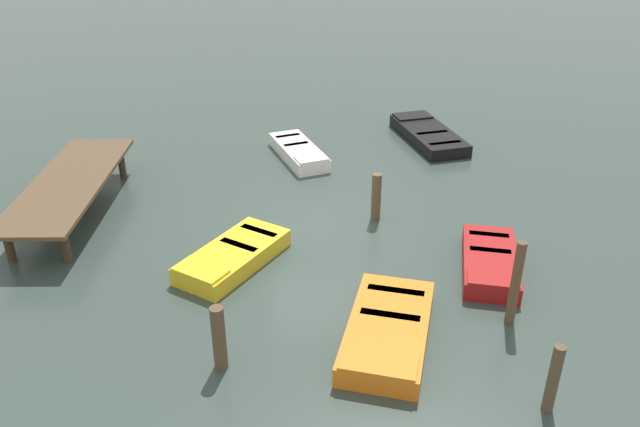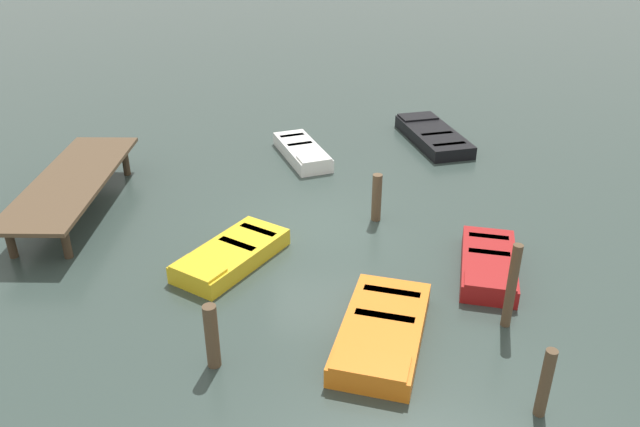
{
  "view_description": "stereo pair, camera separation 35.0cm",
  "coord_description": "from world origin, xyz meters",
  "px_view_note": "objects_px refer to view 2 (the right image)",
  "views": [
    {
      "loc": [
        -13.94,
        0.14,
        7.68
      ],
      "look_at": [
        0.0,
        0.0,
        0.35
      ],
      "focal_mm": 35.28,
      "sensor_mm": 36.0,
      "label": 1
    },
    {
      "loc": [
        -13.93,
        -0.21,
        7.68
      ],
      "look_at": [
        0.0,
        0.0,
        0.35
      ],
      "focal_mm": 35.28,
      "sensor_mm": 36.0,
      "label": 2
    }
  ],
  "objects_px": {
    "dock_segment": "(72,182)",
    "mooring_piling_mid_left": "(545,383)",
    "mooring_piling_far_right": "(212,336)",
    "rowboat_white": "(302,152)",
    "rowboat_yellow": "(231,255)",
    "rowboat_orange": "(382,332)",
    "rowboat_black": "(433,135)",
    "mooring_piling_mid_right": "(512,286)",
    "mooring_piling_near_right": "(377,198)",
    "rowboat_red": "(488,264)"
  },
  "relations": [
    {
      "from": "rowboat_white",
      "to": "rowboat_orange",
      "type": "relative_size",
      "value": 0.93
    },
    {
      "from": "mooring_piling_mid_right",
      "to": "mooring_piling_near_right",
      "type": "height_order",
      "value": "mooring_piling_mid_right"
    },
    {
      "from": "dock_segment",
      "to": "mooring_piling_near_right",
      "type": "distance_m",
      "value": 7.88
    },
    {
      "from": "rowboat_red",
      "to": "rowboat_orange",
      "type": "xyz_separation_m",
      "value": [
        -2.4,
        2.53,
        -0.0
      ]
    },
    {
      "from": "rowboat_white",
      "to": "mooring_piling_mid_left",
      "type": "height_order",
      "value": "mooring_piling_mid_left"
    },
    {
      "from": "rowboat_black",
      "to": "dock_segment",
      "type": "bearing_deg",
      "value": 102.02
    },
    {
      "from": "dock_segment",
      "to": "mooring_piling_mid_left",
      "type": "height_order",
      "value": "mooring_piling_mid_left"
    },
    {
      "from": "rowboat_red",
      "to": "mooring_piling_near_right",
      "type": "xyz_separation_m",
      "value": [
        2.46,
        2.33,
        0.42
      ]
    },
    {
      "from": "rowboat_yellow",
      "to": "rowboat_orange",
      "type": "distance_m",
      "value": 4.21
    },
    {
      "from": "rowboat_orange",
      "to": "mooring_piling_near_right",
      "type": "bearing_deg",
      "value": -168.16
    },
    {
      "from": "rowboat_yellow",
      "to": "mooring_piling_mid_right",
      "type": "relative_size",
      "value": 1.69
    },
    {
      "from": "rowboat_orange",
      "to": "mooring_piling_mid_left",
      "type": "distance_m",
      "value": 3.07
    },
    {
      "from": "mooring_piling_mid_right",
      "to": "mooring_piling_near_right",
      "type": "distance_m",
      "value": 4.9
    },
    {
      "from": "rowboat_yellow",
      "to": "mooring_piling_mid_right",
      "type": "xyz_separation_m",
      "value": [
        -2.18,
        -5.69,
        0.69
      ]
    },
    {
      "from": "dock_segment",
      "to": "rowboat_yellow",
      "type": "height_order",
      "value": "dock_segment"
    },
    {
      "from": "mooring_piling_near_right",
      "to": "rowboat_black",
      "type": "bearing_deg",
      "value": -22.06
    },
    {
      "from": "rowboat_yellow",
      "to": "mooring_piling_far_right",
      "type": "height_order",
      "value": "mooring_piling_far_right"
    },
    {
      "from": "dock_segment",
      "to": "mooring_piling_mid_left",
      "type": "xyz_separation_m",
      "value": [
        -7.05,
        -10.11,
        -0.19
      ]
    },
    {
      "from": "mooring_piling_near_right",
      "to": "mooring_piling_mid_right",
      "type": "bearing_deg",
      "value": -152.33
    },
    {
      "from": "rowboat_white",
      "to": "mooring_piling_far_right",
      "type": "distance_m",
      "value": 9.73
    },
    {
      "from": "rowboat_yellow",
      "to": "rowboat_orange",
      "type": "height_order",
      "value": "same"
    },
    {
      "from": "mooring_piling_mid_left",
      "to": "mooring_piling_far_right",
      "type": "xyz_separation_m",
      "value": [
        1.09,
        5.49,
        -0.01
      ]
    },
    {
      "from": "mooring_piling_far_right",
      "to": "rowboat_orange",
      "type": "bearing_deg",
      "value": -76.74
    },
    {
      "from": "rowboat_orange",
      "to": "mooring_piling_mid_right",
      "type": "bearing_deg",
      "value": 116.25
    },
    {
      "from": "mooring_piling_mid_right",
      "to": "mooring_piling_far_right",
      "type": "height_order",
      "value": "mooring_piling_mid_right"
    },
    {
      "from": "rowboat_red",
      "to": "rowboat_yellow",
      "type": "bearing_deg",
      "value": -81.36
    },
    {
      "from": "rowboat_red",
      "to": "mooring_piling_mid_left",
      "type": "height_order",
      "value": "mooring_piling_mid_left"
    },
    {
      "from": "rowboat_yellow",
      "to": "rowboat_black",
      "type": "bearing_deg",
      "value": 175.51
    },
    {
      "from": "rowboat_yellow",
      "to": "rowboat_white",
      "type": "xyz_separation_m",
      "value": [
        6.23,
        -1.37,
        -0.0
      ]
    },
    {
      "from": "rowboat_red",
      "to": "mooring_piling_mid_right",
      "type": "xyz_separation_m",
      "value": [
        -1.87,
        0.06,
        0.69
      ]
    },
    {
      "from": "rowboat_yellow",
      "to": "mooring_piling_far_right",
      "type": "relative_size",
      "value": 2.38
    },
    {
      "from": "dock_segment",
      "to": "rowboat_orange",
      "type": "relative_size",
      "value": 1.76
    },
    {
      "from": "rowboat_yellow",
      "to": "mooring_piling_far_right",
      "type": "bearing_deg",
      "value": 34.77
    },
    {
      "from": "mooring_piling_far_right",
      "to": "dock_segment",
      "type": "bearing_deg",
      "value": 37.76
    },
    {
      "from": "rowboat_yellow",
      "to": "mooring_piling_near_right",
      "type": "distance_m",
      "value": 4.07
    },
    {
      "from": "dock_segment",
      "to": "rowboat_black",
      "type": "bearing_deg",
      "value": -62.71
    },
    {
      "from": "rowboat_white",
      "to": "rowboat_black",
      "type": "bearing_deg",
      "value": 88.08
    },
    {
      "from": "rowboat_yellow",
      "to": "rowboat_orange",
      "type": "bearing_deg",
      "value": 81.87
    },
    {
      "from": "rowboat_white",
      "to": "mooring_piling_mid_right",
      "type": "xyz_separation_m",
      "value": [
        -8.4,
        -4.33,
        0.69
      ]
    },
    {
      "from": "rowboat_black",
      "to": "mooring_piling_mid_right",
      "type": "bearing_deg",
      "value": 164.95
    },
    {
      "from": "rowboat_black",
      "to": "rowboat_orange",
      "type": "xyz_separation_m",
      "value": [
        -10.43,
        2.46,
        0.0
      ]
    },
    {
      "from": "mooring_piling_far_right",
      "to": "mooring_piling_mid_right",
      "type": "bearing_deg",
      "value": -77.26
    },
    {
      "from": "rowboat_orange",
      "to": "mooring_piling_mid_left",
      "type": "xyz_separation_m",
      "value": [
        -1.81,
        -2.44,
        0.44
      ]
    },
    {
      "from": "dock_segment",
      "to": "mooring_piling_mid_left",
      "type": "bearing_deg",
      "value": -124.75
    },
    {
      "from": "rowboat_black",
      "to": "rowboat_orange",
      "type": "height_order",
      "value": "same"
    },
    {
      "from": "rowboat_red",
      "to": "mooring_piling_near_right",
      "type": "bearing_deg",
      "value": -124.8
    },
    {
      "from": "rowboat_orange",
      "to": "mooring_piling_mid_right",
      "type": "distance_m",
      "value": 2.62
    },
    {
      "from": "rowboat_yellow",
      "to": "mooring_piling_mid_left",
      "type": "relative_size",
      "value": 2.33
    },
    {
      "from": "dock_segment",
      "to": "rowboat_yellow",
      "type": "bearing_deg",
      "value": -119.57
    },
    {
      "from": "rowboat_black",
      "to": "rowboat_red",
      "type": "bearing_deg",
      "value": 165.42
    }
  ]
}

